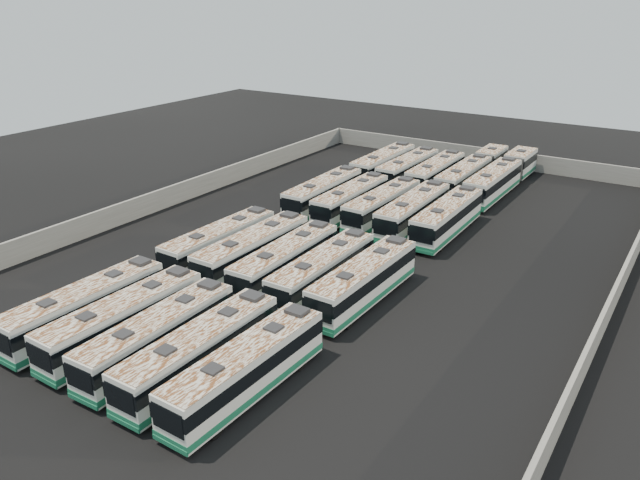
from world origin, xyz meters
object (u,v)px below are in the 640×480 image
Objects in this scene: bus_back_far_left at (383,164)px; bus_back_center at (435,173)px; bus_midback_right at (413,211)px; bus_back_far_right at (502,176)px; bus_midfront_center at (285,261)px; bus_midback_far_left at (323,193)px; bus_midfront_far_left at (220,243)px; bus_back_right at (473,172)px; bus_front_right at (200,351)px; bus_midback_center at (382,205)px; bus_front_center at (158,336)px; bus_back_left at (408,169)px; bus_midfront_far_right at (364,281)px; bus_midback_far_right at (447,218)px; bus_front_far_left at (85,307)px; bus_midfront_left at (253,250)px; bus_midfront_right at (322,271)px; bus_midback_left at (351,200)px; bus_front_far_right at (246,369)px; bus_front_left at (123,320)px.

bus_back_far_left is 6.91m from bus_back_center.
bus_back_far_right is (3.41, 16.99, -0.00)m from bus_midback_right.
bus_midback_far_left reaches higher than bus_midfront_center.
bus_back_far_right is (14.01, 33.23, 0.05)m from bus_midfront_far_left.
bus_back_right is at bearing 82.91° from bus_midfront_center.
bus_midback_center is (-3.44, 30.14, -0.03)m from bus_front_right.
bus_front_center is 0.97× the size of bus_midback_right.
bus_back_left is (3.38, -0.12, -0.06)m from bus_back_far_left.
bus_front_center is 44.38m from bus_back_far_left.
bus_midfront_far_right is at bearing -84.06° from bus_back_right.
bus_midfront_far_right is (3.55, 13.80, 0.01)m from bus_front_right.
bus_back_left is 0.63× the size of bus_back_far_right.
bus_front_far_left is at bearing -115.59° from bus_midback_far_right.
bus_midfront_left is at bearing -97.21° from bus_back_center.
bus_midfront_left reaches higher than bus_front_right.
bus_front_right is 1.00× the size of bus_midfront_center.
bus_midfront_right is (3.51, 0.02, -0.01)m from bus_midfront_center.
bus_front_center is 0.99× the size of bus_front_right.
bus_midback_left is at bearing 90.46° from bus_midfront_left.
bus_midfront_center is 0.97× the size of bus_back_far_left.
bus_midfront_far_right is (7.05, 0.20, 0.02)m from bus_midfront_center.
bus_front_center is at bearing -177.59° from bus_front_far_right.
bus_back_far_left is at bearing -166.78° from bus_back_far_right.
bus_back_far_right is (-0.04, 16.81, 0.01)m from bus_midback_far_right.
bus_midfront_center is 1.01× the size of bus_midfront_right.
bus_back_far_right is (6.89, 16.81, 0.06)m from bus_midback_center.
bus_midfront_center is (-7.00, 13.55, 0.01)m from bus_front_far_right.
bus_midback_far_right reaches higher than bus_back_right.
bus_midback_far_right is at bearing 77.70° from bus_midfront_right.
bus_midfront_center is at bearing -77.35° from bus_back_far_left.
bus_front_far_right is at bearing -75.65° from bus_midback_center.
bus_midback_far_left reaches higher than bus_front_far_right.
bus_front_right is at bearing -76.83° from bus_midfront_center.
bus_back_center is (-0.02, 30.15, 0.00)m from bus_midfront_center.
bus_front_left is at bearing -73.64° from bus_midfront_far_left.
bus_midfront_far_right is at bearing -69.61° from bus_back_left.
bus_front_far_right is at bearing -85.94° from bus_back_right.
bus_back_right is at bearing 82.79° from bus_front_left.
bus_midback_right reaches higher than bus_midfront_right.
bus_midback_left is at bearing 103.22° from bus_front_right.
bus_front_far_left is 30.26m from bus_midback_far_left.
bus_midfront_left is 29.80m from bus_back_left.
bus_front_far_right is 30.88m from bus_midback_center.
bus_front_far_right is 1.01× the size of bus_midback_center.
bus_midfront_far_left is at bearing -102.85° from bus_midback_left.
bus_midback_center is at bearing -112.06° from bus_back_far_right.
bus_midfront_right reaches higher than bus_midfront_far_left.
bus_midfront_right is at bearing 53.56° from bus_front_far_left.
bus_midback_far_left is at bearing 101.75° from bus_front_center.
bus_back_far_right reaches higher than bus_front_center.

